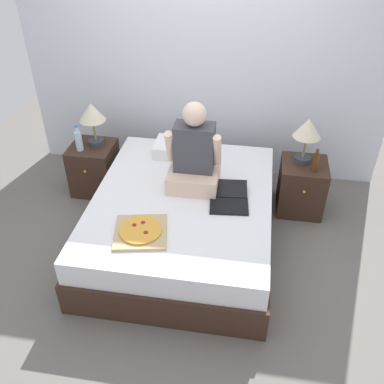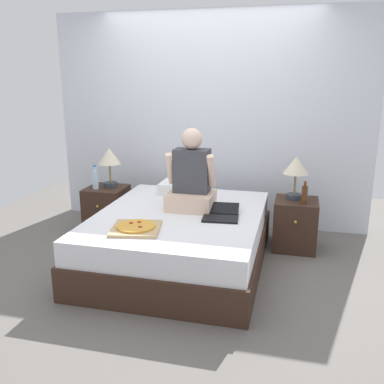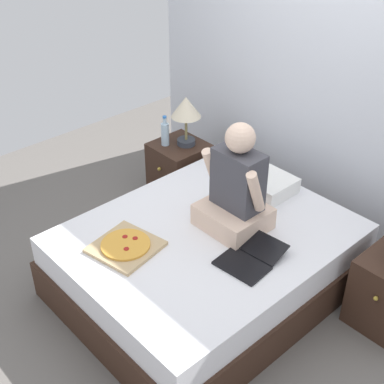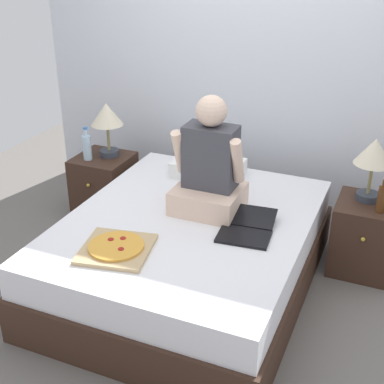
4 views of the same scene
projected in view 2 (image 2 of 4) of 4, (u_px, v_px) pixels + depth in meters
name	position (u px, v px, depth m)	size (l,w,h in m)	color
ground_plane	(180.00, 263.00, 4.18)	(5.79, 5.79, 0.00)	#66605B
wall_back	(209.00, 121.00, 5.10)	(3.79, 0.12, 2.50)	silver
bed	(180.00, 239.00, 4.11)	(1.57, 1.95, 0.52)	#382319
nightstand_left	(107.00, 209.00, 4.99)	(0.44, 0.47, 0.53)	#382319
lamp_on_left_nightstand	(109.00, 159.00, 4.87)	(0.26, 0.26, 0.45)	#333842
water_bottle	(95.00, 179.00, 4.83)	(0.07, 0.07, 0.28)	silver
nightstand_right	(295.00, 224.00, 4.49)	(0.44, 0.47, 0.53)	#382319
lamp_on_right_nightstand	(296.00, 168.00, 4.39)	(0.26, 0.26, 0.45)	#333842
beer_bottle	(304.00, 194.00, 4.29)	(0.06, 0.06, 0.23)	#512D14
pillow	(184.00, 188.00, 4.71)	(0.52, 0.34, 0.12)	white
person_seated	(192.00, 179.00, 4.13)	(0.47, 0.40, 0.78)	beige
laptop	(221.00, 215.00, 3.92)	(0.36, 0.44, 0.07)	black
pizza_box	(136.00, 228.00, 3.60)	(0.47, 0.47, 0.05)	tan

